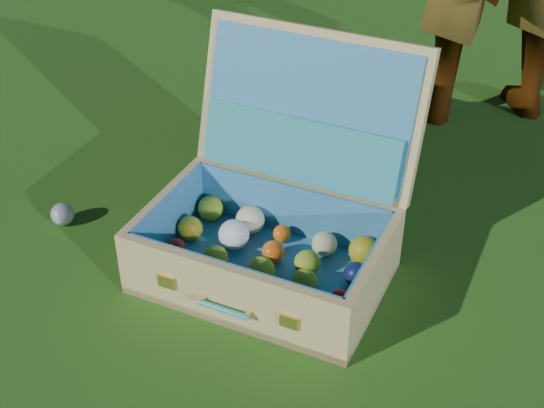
% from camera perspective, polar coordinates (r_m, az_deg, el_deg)
% --- Properties ---
extents(ground, '(60.00, 60.00, 0.00)m').
position_cam_1_polar(ground, '(1.94, -0.17, -4.39)').
color(ground, '#215114').
rests_on(ground, ground).
extents(stray_ball, '(0.06, 0.06, 0.06)m').
position_cam_1_polar(stray_ball, '(2.12, -15.50, -0.74)').
color(stray_ball, '#4683B8').
rests_on(stray_ball, ground).
extents(suitcase, '(0.66, 0.63, 0.54)m').
position_cam_1_polar(suitcase, '(1.86, 0.49, -0.41)').
color(suitcase, tan).
rests_on(suitcase, ground).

